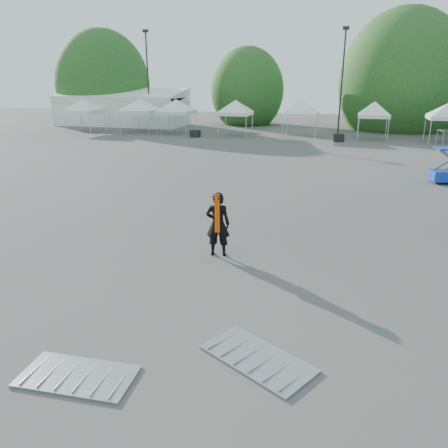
# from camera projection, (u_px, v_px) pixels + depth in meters

# --- Properties ---
(ground) EXTENTS (120.00, 120.00, 0.00)m
(ground) POSITION_uv_depth(u_px,v_px,m) (214.00, 242.00, 14.47)
(ground) COLOR #474442
(ground) RESTS_ON ground
(marquee) EXTENTS (15.00, 6.25, 4.23)m
(marquee) POSITION_uv_depth(u_px,v_px,m) (122.00, 108.00, 51.50)
(marquee) COLOR white
(marquee) RESTS_ON ground
(light_pole_west) EXTENTS (0.60, 0.25, 10.30)m
(light_pole_west) POSITION_uv_depth(u_px,v_px,m) (148.00, 74.00, 48.36)
(light_pole_west) COLOR black
(light_pole_west) RESTS_ON ground
(light_pole_east) EXTENTS (0.60, 0.25, 9.80)m
(light_pole_east) POSITION_uv_depth(u_px,v_px,m) (342.00, 76.00, 41.22)
(light_pole_east) COLOR black
(light_pole_east) RESTS_ON ground
(tree_far_w) EXTENTS (4.80, 4.80, 7.30)m
(tree_far_w) POSITION_uv_depth(u_px,v_px,m) (103.00, 85.00, 54.46)
(tree_far_w) COLOR #382314
(tree_far_w) RESTS_ON ground
(tree_mid_w) EXTENTS (4.16, 4.16, 6.33)m
(tree_mid_w) POSITION_uv_depth(u_px,v_px,m) (247.00, 91.00, 51.86)
(tree_mid_w) COLOR #382314
(tree_mid_w) RESTS_ON ground
(tree_mid_e) EXTENTS (5.12, 5.12, 7.79)m
(tree_mid_e) POSITION_uv_depth(u_px,v_px,m) (402.00, 83.00, 46.29)
(tree_mid_e) COLOR #382314
(tree_mid_e) RESTS_ON ground
(tent_a) EXTENTS (4.36, 4.36, 3.88)m
(tent_a) POSITION_uv_depth(u_px,v_px,m) (83.00, 101.00, 44.20)
(tent_a) COLOR silver
(tent_a) RESTS_ON ground
(tent_b) EXTENTS (4.69, 4.69, 3.88)m
(tent_b) POSITION_uv_depth(u_px,v_px,m) (140.00, 101.00, 44.19)
(tent_b) COLOR silver
(tent_b) RESTS_ON ground
(tent_c) EXTENTS (4.48, 4.48, 3.88)m
(tent_c) POSITION_uv_depth(u_px,v_px,m) (176.00, 102.00, 42.86)
(tent_c) COLOR silver
(tent_c) RESTS_ON ground
(tent_d) EXTENTS (4.14, 4.14, 3.88)m
(tent_d) POSITION_uv_depth(u_px,v_px,m) (236.00, 103.00, 41.21)
(tent_d) COLOR silver
(tent_d) RESTS_ON ground
(tent_e) EXTENTS (4.37, 4.37, 3.88)m
(tent_e) POSITION_uv_depth(u_px,v_px,m) (302.00, 104.00, 39.87)
(tent_e) COLOR silver
(tent_e) RESTS_ON ground
(tent_f) EXTENTS (3.79, 3.79, 3.88)m
(tent_f) POSITION_uv_depth(u_px,v_px,m) (375.00, 105.00, 38.40)
(tent_f) COLOR silver
(tent_f) RESTS_ON ground
(man) EXTENTS (0.79, 0.59, 1.99)m
(man) POSITION_uv_depth(u_px,v_px,m) (218.00, 224.00, 13.09)
(man) COLOR black
(man) RESTS_ON ground
(barrier_left) EXTENTS (2.11, 1.14, 0.07)m
(barrier_left) POSITION_uv_depth(u_px,v_px,m) (77.00, 376.00, 7.86)
(barrier_left) COLOR #999BA0
(barrier_left) RESTS_ON ground
(barrier_mid) EXTENTS (2.41, 2.00, 0.07)m
(barrier_mid) POSITION_uv_depth(u_px,v_px,m) (258.00, 358.00, 8.35)
(barrier_mid) COLOR #999BA0
(barrier_mid) RESTS_ON ground
(crate_west) EXTENTS (0.87, 0.69, 0.66)m
(crate_west) POSITION_uv_depth(u_px,v_px,m) (195.00, 134.00, 40.96)
(crate_west) COLOR black
(crate_west) RESTS_ON ground
(crate_mid) EXTENTS (0.95, 0.79, 0.67)m
(crate_mid) POSITION_uv_depth(u_px,v_px,m) (339.00, 138.00, 37.99)
(crate_mid) COLOR black
(crate_mid) RESTS_ON ground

